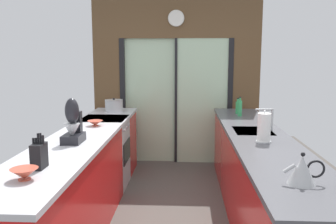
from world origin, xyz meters
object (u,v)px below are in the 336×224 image
kettle (302,170)px  mixing_bowl_near (24,174)px  stock_pot (114,106)px  soap_bottle_near (240,108)px  oven_range (105,153)px  mixing_bowl_far (95,123)px  paper_towel_roll (264,128)px  knife_block (39,155)px  stand_mixer (73,125)px  soap_bottle_far (238,107)px

kettle → mixing_bowl_near: bearing=-179.6°
stock_pot → soap_bottle_near: (1.78, -0.30, 0.02)m
oven_range → stock_pot: 0.79m
oven_range → mixing_bowl_far: (0.02, -0.53, 0.50)m
paper_towel_roll → knife_block: bearing=-153.8°
mixing_bowl_near → soap_bottle_near: soap_bottle_near is taller
kettle → knife_block: bearing=172.6°
soap_bottle_near → paper_towel_roll: bearing=-90.0°
stand_mixer → soap_bottle_near: 2.38m
oven_range → knife_block: size_ratio=3.54×
stand_mixer → soap_bottle_far: (1.78, 1.78, -0.07)m
kettle → soap_bottle_far: (-0.00, 2.79, 0.00)m
mixing_bowl_far → soap_bottle_near: 1.95m
mixing_bowl_far → stock_pot: size_ratio=0.69×
oven_range → paper_towel_roll: (1.80, -1.23, 0.60)m
mixing_bowl_far → knife_block: size_ratio=0.69×
knife_block → soap_bottle_near: size_ratio=0.99×
soap_bottle_far → mixing_bowl_near: bearing=-122.4°
mixing_bowl_near → stand_mixer: bearing=90.0°
mixing_bowl_far → kettle: 2.54m
mixing_bowl_near → stock_pot: size_ratio=0.69×
oven_range → knife_block: bearing=-89.5°
mixing_bowl_far → stand_mixer: 0.80m
knife_block → stand_mixer: size_ratio=0.62×
mixing_bowl_far → stand_mixer: bearing=-90.0°
oven_range → mixing_bowl_far: 0.73m
stand_mixer → soap_bottle_near: size_ratio=1.60×
knife_block → stock_pot: bearing=90.0°
mixing_bowl_near → knife_block: 0.25m
knife_block → kettle: (1.78, -0.23, -0.00)m
oven_range → knife_block: (0.02, -2.10, 0.56)m
knife_block → soap_bottle_near: bearing=53.0°
stand_mixer → knife_block: bearing=-90.0°
oven_range → mixing_bowl_near: (0.02, -2.34, 0.51)m
stand_mixer → mixing_bowl_near: bearing=-90.0°
mixing_bowl_near → stand_mixer: size_ratio=0.43×
oven_range → soap_bottle_far: 1.94m
kettle → soap_bottle_far: size_ratio=1.17×
knife_block → paper_towel_roll: paper_towel_roll is taller
mixing_bowl_far → kettle: bearing=-45.4°
knife_block → oven_range: bearing=90.5°
mixing_bowl_far → soap_bottle_near: size_ratio=0.68×
knife_block → stand_mixer: stand_mixer is taller
oven_range → soap_bottle_near: 1.91m
soap_bottle_near → soap_bottle_far: (-0.00, 0.20, -0.02)m
stock_pot → paper_towel_roll: size_ratio=0.85×
knife_block → stand_mixer: (-0.00, 0.78, 0.06)m
knife_block → stand_mixer: bearing=90.0°
mixing_bowl_far → kettle: size_ratio=0.68×
oven_range → soap_bottle_far: size_ratio=4.12×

